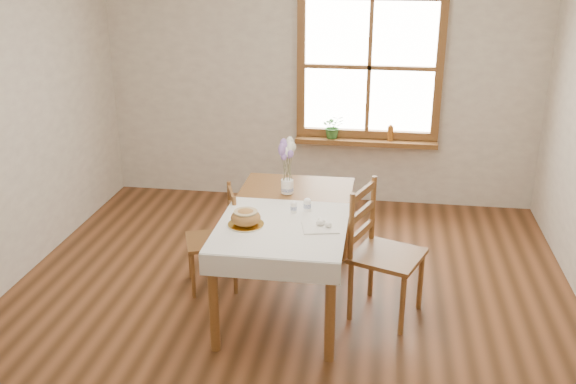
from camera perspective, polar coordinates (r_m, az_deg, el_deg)
name	(u,v)px	position (r m, az deg, el deg)	size (l,w,h in m)	color
ground	(282,319)	(4.86, -0.54, -11.24)	(5.00, 5.00, 0.00)	brown
room_walls	(281,92)	(4.20, -0.62, 8.85)	(4.60, 5.10, 2.65)	#EFE7CF
window	(369,67)	(6.62, 7.25, 10.94)	(1.46, 0.08, 1.46)	brown
window_sill	(366,142)	(6.73, 6.93, 4.46)	(1.46, 0.20, 0.05)	brown
dining_table	(288,221)	(4.80, 0.00, -2.62)	(0.90, 1.60, 0.75)	brown
table_linen	(281,227)	(4.49, -0.58, -3.10)	(0.91, 0.99, 0.01)	white
chair_left	(211,239)	(5.15, -6.85, -4.18)	(0.39, 0.40, 0.83)	brown
chair_right	(388,254)	(4.74, 8.87, -5.46)	(0.47, 0.49, 1.00)	brown
bread_plate	(246,225)	(4.51, -3.76, -2.91)	(0.25, 0.25, 0.01)	white
bread_loaf	(246,216)	(4.48, -3.78, -2.16)	(0.21, 0.21, 0.12)	#B0753E
egg_napkin	(320,228)	(4.46, 2.89, -3.17)	(0.25, 0.21, 0.01)	white
eggs	(320,224)	(4.45, 2.90, -2.86)	(0.19, 0.17, 0.04)	white
salt_shaker	(294,207)	(4.69, 0.50, -1.35)	(0.05, 0.05, 0.09)	white
pepper_shaker	(307,205)	(4.72, 1.73, -1.13)	(0.06, 0.06, 0.11)	white
flower_vase	(287,187)	(5.08, -0.07, 0.42)	(0.10, 0.10, 0.11)	white
lavender_bouquet	(287,161)	(5.00, -0.07, 2.77)	(0.18, 0.18, 0.33)	#815EA8
potted_plant	(333,129)	(6.71, 4.02, 5.60)	(0.22, 0.25, 0.19)	#346E2C
amber_bottle	(390,133)	(6.70, 9.09, 5.24)	(0.06, 0.06, 0.17)	#A35C1E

